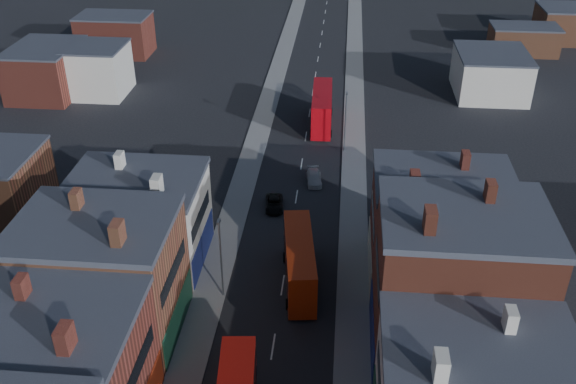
% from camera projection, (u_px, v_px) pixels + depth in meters
% --- Properties ---
extents(pavement_west, '(3.00, 200.00, 0.12)m').
position_uv_depth(pavement_west, '(243.00, 185.00, 75.25)').
color(pavement_west, gray).
rests_on(pavement_west, ground).
extents(pavement_east, '(3.00, 200.00, 0.12)m').
position_uv_depth(pavement_east, '(354.00, 190.00, 74.23)').
color(pavement_east, gray).
rests_on(pavement_east, ground).
extents(lamp_post_2, '(0.25, 0.70, 8.12)m').
position_uv_depth(lamp_post_2, '(221.00, 254.00, 55.63)').
color(lamp_post_2, slate).
rests_on(lamp_post_2, ground).
extents(lamp_post_3, '(0.25, 0.70, 8.12)m').
position_uv_depth(lamp_post_3, '(346.00, 118.00, 80.55)').
color(lamp_post_3, slate).
rests_on(lamp_post_3, ground).
extents(bus_1, '(3.84, 11.03, 4.66)m').
position_uv_depth(bus_1, '(299.00, 262.00, 58.26)').
color(bus_1, '#B92B0A').
rests_on(bus_1, ground).
extents(bus_2, '(3.14, 11.61, 4.99)m').
position_uv_depth(bus_2, '(322.00, 108.00, 88.45)').
color(bus_2, '#AA070E').
rests_on(bus_2, ground).
extents(car_2, '(2.34, 4.28, 1.14)m').
position_uv_depth(car_2, '(274.00, 204.00, 70.69)').
color(car_2, black).
rests_on(car_2, ground).
extents(car_3, '(2.19, 4.31, 1.20)m').
position_uv_depth(car_3, '(314.00, 178.00, 75.67)').
color(car_3, '#BBBBBB').
rests_on(car_3, ground).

